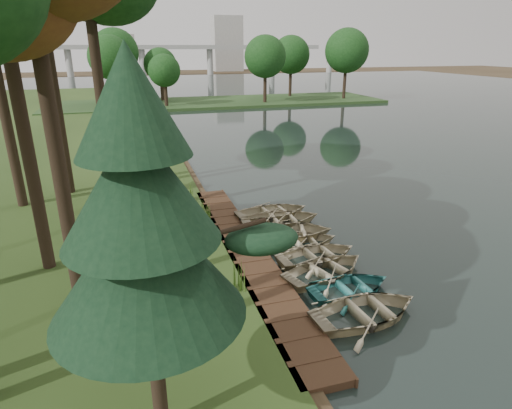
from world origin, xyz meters
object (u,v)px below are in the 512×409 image
object	(u,v)px
pine_tree	(142,218)
stored_rowboat	(125,193)
rowboat_0	(367,309)
rowboat_1	(351,285)
rowboat_2	(326,268)
boardwalk	(246,253)

from	to	relation	value
pine_tree	stored_rowboat	bearing A→B (deg)	92.18
rowboat_0	pine_tree	size ratio (longest dim) A/B	0.46
rowboat_1	rowboat_2	bearing A→B (deg)	8.00
rowboat_0	rowboat_1	distance (m)	1.56
boardwalk	rowboat_1	world-z (taller)	rowboat_1
boardwalk	stored_rowboat	xyz separation A→B (m)	(-4.77, 8.05, 0.49)
rowboat_2	stored_rowboat	bearing A→B (deg)	16.80
boardwalk	stored_rowboat	size ratio (longest dim) A/B	4.89
rowboat_0	rowboat_2	distance (m)	2.88
rowboat_0	boardwalk	bearing A→B (deg)	19.45
rowboat_2	pine_tree	distance (m)	9.91
boardwalk	rowboat_1	size ratio (longest dim) A/B	5.07
boardwalk	rowboat_2	bearing A→B (deg)	-46.73
stored_rowboat	rowboat_0	bearing A→B (deg)	-119.04
rowboat_0	stored_rowboat	xyz separation A→B (m)	(-7.28, 13.52, 0.20)
rowboat_0	rowboat_2	size ratio (longest dim) A/B	1.04
stored_rowboat	pine_tree	distance (m)	16.83
boardwalk	stored_rowboat	world-z (taller)	stored_rowboat
boardwalk	rowboat_1	xyz separation A→B (m)	(2.77, -3.93, 0.23)
rowboat_0	rowboat_1	xyz separation A→B (m)	(0.26, 1.54, -0.06)
boardwalk	rowboat_0	size ratio (longest dim) A/B	4.26
rowboat_1	pine_tree	size ratio (longest dim) A/B	0.39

